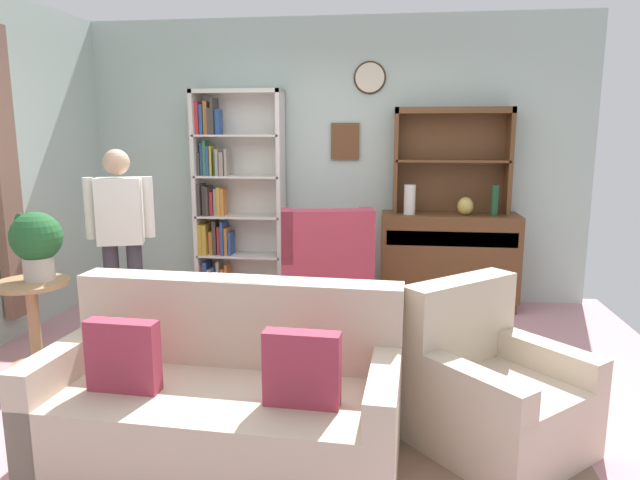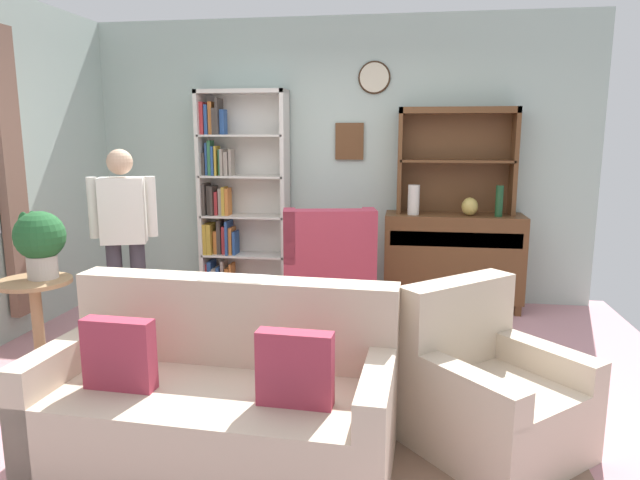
# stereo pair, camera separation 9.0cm
# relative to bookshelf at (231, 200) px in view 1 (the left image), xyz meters

# --- Properties ---
(ground_plane) EXTENTS (5.40, 4.60, 0.02)m
(ground_plane) POSITION_rel_bookshelf_xyz_m (1.03, -1.94, -1.02)
(ground_plane) COLOR #C68C93
(wall_back) EXTENTS (5.00, 0.09, 2.80)m
(wall_back) POSITION_rel_bookshelf_xyz_m (1.04, 0.19, 0.39)
(wall_back) COLOR #ADC1B7
(wall_back) RESTS_ON ground_plane
(area_rug) EXTENTS (2.88, 1.64, 0.01)m
(area_rug) POSITION_rel_bookshelf_xyz_m (1.23, -2.24, -1.01)
(area_rug) COLOR #846651
(area_rug) RESTS_ON ground_plane
(bookshelf) EXTENTS (0.90, 0.30, 2.10)m
(bookshelf) POSITION_rel_bookshelf_xyz_m (0.00, 0.00, 0.00)
(bookshelf) COLOR silver
(bookshelf) RESTS_ON ground_plane
(sideboard) EXTENTS (1.30, 0.45, 0.92)m
(sideboard) POSITION_rel_bookshelf_xyz_m (2.18, -0.08, -0.50)
(sideboard) COLOR brown
(sideboard) RESTS_ON ground_plane
(sideboard_hutch) EXTENTS (1.10, 0.26, 1.00)m
(sideboard_hutch) POSITION_rel_bookshelf_xyz_m (2.18, 0.03, 0.55)
(sideboard_hutch) COLOR brown
(sideboard_hutch) RESTS_ON sideboard
(vase_tall) EXTENTS (0.11, 0.11, 0.28)m
(vase_tall) POSITION_rel_bookshelf_xyz_m (1.79, -0.16, 0.05)
(vase_tall) COLOR beige
(vase_tall) RESTS_ON sideboard
(vase_round) EXTENTS (0.15, 0.15, 0.17)m
(vase_round) POSITION_rel_bookshelf_xyz_m (2.31, -0.15, -0.01)
(vase_round) COLOR tan
(vase_round) RESTS_ON sideboard
(bottle_wine) EXTENTS (0.07, 0.07, 0.29)m
(bottle_wine) POSITION_rel_bookshelf_xyz_m (2.57, -0.17, 0.05)
(bottle_wine) COLOR #194223
(bottle_wine) RESTS_ON sideboard
(couch_floral) EXTENTS (1.84, 0.93, 0.90)m
(couch_floral) POSITION_rel_bookshelf_xyz_m (0.79, -2.93, -0.70)
(couch_floral) COLOR beige
(couch_floral) RESTS_ON ground_plane
(armchair_floral) EXTENTS (1.08, 1.08, 0.88)m
(armchair_floral) POSITION_rel_bookshelf_xyz_m (2.19, -2.63, -0.72)
(armchair_floral) COLOR beige
(armchair_floral) RESTS_ON ground_plane
(wingback_chair) EXTENTS (0.92, 0.93, 1.05)m
(wingback_chair) POSITION_rel_bookshelf_xyz_m (1.05, -0.72, -0.63)
(wingback_chair) COLOR #A33347
(wingback_chair) RESTS_ON ground_plane
(plant_stand) EXTENTS (0.52, 0.52, 0.65)m
(plant_stand) POSITION_rel_bookshelf_xyz_m (-0.91, -1.98, -0.61)
(plant_stand) COLOR #A87F56
(plant_stand) RESTS_ON ground_plane
(potted_plant_large) EXTENTS (0.35, 0.35, 0.49)m
(potted_plant_large) POSITION_rel_bookshelf_xyz_m (-0.88, -1.92, -0.08)
(potted_plant_large) COLOR beige
(potted_plant_large) RESTS_ON plant_stand
(person_reading) EXTENTS (0.52, 0.30, 1.56)m
(person_reading) POSITION_rel_bookshelf_xyz_m (-0.49, -1.41, -0.10)
(person_reading) COLOR #38333D
(person_reading) RESTS_ON ground_plane
(coffee_table) EXTENTS (0.80, 0.50, 0.42)m
(coffee_table) POSITION_rel_bookshelf_xyz_m (0.76, -2.07, -0.66)
(coffee_table) COLOR brown
(coffee_table) RESTS_ON ground_plane
(book_stack) EXTENTS (0.17, 0.15, 0.05)m
(book_stack) POSITION_rel_bookshelf_xyz_m (0.89, -2.01, -0.57)
(book_stack) COLOR #337247
(book_stack) RESTS_ON coffee_table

